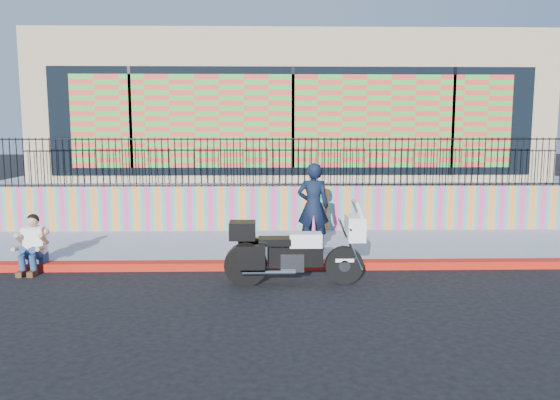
{
  "coord_description": "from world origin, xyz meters",
  "views": [
    {
      "loc": [
        -0.67,
        -10.2,
        2.7
      ],
      "look_at": [
        -0.41,
        1.2,
        1.18
      ],
      "focal_mm": 35.0,
      "sensor_mm": 36.0,
      "label": 1
    }
  ],
  "objects": [
    {
      "name": "mural_wall",
      "position": [
        0.0,
        3.25,
        0.7
      ],
      "size": [
        16.0,
        0.2,
        1.1
      ],
      "primitive_type": "cube",
      "color": "#DD3A77",
      "rests_on": "sidewalk"
    },
    {
      "name": "metal_fence",
      "position": [
        0.0,
        3.25,
        1.85
      ],
      "size": [
        15.8,
        0.04,
        1.2
      ],
      "primitive_type": null,
      "color": "black",
      "rests_on": "mural_wall"
    },
    {
      "name": "police_motorcycle",
      "position": [
        -0.25,
        -1.02,
        0.62
      ],
      "size": [
        2.37,
        0.78,
        1.47
      ],
      "color": "black",
      "rests_on": "ground"
    },
    {
      "name": "red_curb",
      "position": [
        0.0,
        0.0,
        0.07
      ],
      "size": [
        16.0,
        0.3,
        0.15
      ],
      "primitive_type": "cube",
      "color": "#A60F0B",
      "rests_on": "ground"
    },
    {
      "name": "ground",
      "position": [
        0.0,
        0.0,
        0.0
      ],
      "size": [
        90.0,
        90.0,
        0.0
      ],
      "primitive_type": "plane",
      "color": "black",
      "rests_on": "ground"
    },
    {
      "name": "sidewalk",
      "position": [
        0.0,
        1.65,
        0.07
      ],
      "size": [
        16.0,
        3.0,
        0.15
      ],
      "primitive_type": "cube",
      "color": "gray",
      "rests_on": "ground"
    },
    {
      "name": "elevated_platform",
      "position": [
        0.0,
        8.35,
        0.62
      ],
      "size": [
        16.0,
        10.0,
        1.25
      ],
      "primitive_type": "cube",
      "color": "gray",
      "rests_on": "ground"
    },
    {
      "name": "seated_man",
      "position": [
        -5.07,
        -0.14,
        0.45
      ],
      "size": [
        0.54,
        0.71,
        1.06
      ],
      "color": "navy",
      "rests_on": "ground"
    },
    {
      "name": "storefront_building",
      "position": [
        0.0,
        8.13,
        3.25
      ],
      "size": [
        14.0,
        8.06,
        4.0
      ],
      "color": "tan",
      "rests_on": "elevated_platform"
    },
    {
      "name": "police_officer",
      "position": [
        0.28,
        1.05,
        1.06
      ],
      "size": [
        0.69,
        0.47,
        1.82
      ],
      "primitive_type": "imported",
      "rotation": [
        0.0,
        0.0,
        3.08
      ],
      "color": "black",
      "rests_on": "sidewalk"
    }
  ]
}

